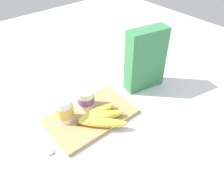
# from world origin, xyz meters

# --- Properties ---
(ground_plane) EXTENTS (2.40, 2.40, 0.00)m
(ground_plane) POSITION_xyz_m (0.00, 0.00, 0.00)
(ground_plane) COLOR silver
(cutting_board) EXTENTS (0.33, 0.21, 0.01)m
(cutting_board) POSITION_xyz_m (0.00, 0.00, 0.01)
(cutting_board) COLOR tan
(cutting_board) RESTS_ON ground_plane
(cereal_box) EXTENTS (0.18, 0.10, 0.28)m
(cereal_box) POSITION_xyz_m (0.31, 0.02, 0.14)
(cereal_box) COLOR #38844C
(cereal_box) RESTS_ON ground_plane
(yogurt_cup_front) EXTENTS (0.07, 0.07, 0.10)m
(yogurt_cup_front) POSITION_xyz_m (-0.09, 0.04, 0.06)
(yogurt_cup_front) COLOR white
(yogurt_cup_front) RESTS_ON cutting_board
(yogurt_cup_back) EXTENTS (0.07, 0.07, 0.08)m
(yogurt_cup_back) POSITION_xyz_m (0.02, 0.05, 0.05)
(yogurt_cup_back) COLOR white
(yogurt_cup_back) RESTS_ON cutting_board
(banana_bunch) EXTENTS (0.18, 0.16, 0.03)m
(banana_bunch) POSITION_xyz_m (0.01, -0.05, 0.03)
(banana_bunch) COLOR yellow
(banana_bunch) RESTS_ON cutting_board
(spoon) EXTENTS (0.08, 0.12, 0.01)m
(spoon) POSITION_xyz_m (-0.22, -0.02, 0.01)
(spoon) COLOR silver
(spoon) RESTS_ON ground_plane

